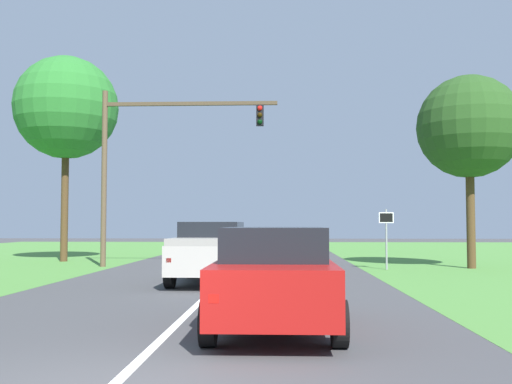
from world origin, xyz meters
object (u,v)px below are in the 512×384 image
at_px(pickup_truck_lead, 213,252).
at_px(red_suv_near, 274,275).
at_px(keep_moving_sign, 386,231).
at_px(traffic_light, 150,150).
at_px(oak_tree_right, 469,127).
at_px(extra_tree_1, 66,108).

bearing_deg(pickup_truck_lead, red_suv_near, -75.93).
relative_size(red_suv_near, keep_moving_sign, 1.97).
bearing_deg(red_suv_near, keep_moving_sign, 72.47).
height_order(pickup_truck_lead, keep_moving_sign, keep_moving_sign).
distance_m(red_suv_near, pickup_truck_lead, 8.37).
relative_size(red_suv_near, pickup_truck_lead, 0.90).
bearing_deg(traffic_light, oak_tree_right, -1.38).
xyz_separation_m(red_suv_near, traffic_light, (-5.64, 15.20, 4.17)).
relative_size(pickup_truck_lead, traffic_light, 0.70).
xyz_separation_m(pickup_truck_lead, oak_tree_right, (10.15, 6.75, 5.00)).
xyz_separation_m(red_suv_near, oak_tree_right, (8.12, 14.87, 5.02)).
xyz_separation_m(pickup_truck_lead, keep_moving_sign, (6.47, 5.93, 0.60)).
height_order(pickup_truck_lead, extra_tree_1, extra_tree_1).
xyz_separation_m(pickup_truck_lead, traffic_light, (-3.61, 7.08, 4.15)).
height_order(keep_moving_sign, extra_tree_1, extra_tree_1).
height_order(traffic_light, keep_moving_sign, traffic_light).
distance_m(red_suv_near, extra_tree_1, 22.63).
xyz_separation_m(keep_moving_sign, extra_tree_1, (-15.13, 4.71, 6.12)).
bearing_deg(traffic_light, keep_moving_sign, -6.53).
height_order(red_suv_near, oak_tree_right, oak_tree_right).
distance_m(traffic_light, oak_tree_right, 13.79).
relative_size(pickup_truck_lead, keep_moving_sign, 2.20).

